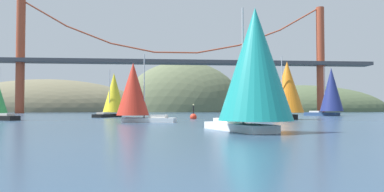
# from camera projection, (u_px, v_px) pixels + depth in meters

# --- Properties ---
(ground_plane) EXTENTS (360.00, 360.00, 0.00)m
(ground_plane) POSITION_uv_depth(u_px,v_px,m) (227.00, 131.00, 27.71)
(ground_plane) COLOR #2D4760
(headland_right) EXTENTS (83.80, 44.00, 24.69)m
(headland_right) POSITION_uv_depth(u_px,v_px,m) (300.00, 112.00, 167.32)
(headland_right) COLOR #4C5B3D
(headland_right) RESTS_ON ground_plane
(headland_left) EXTENTS (86.94, 44.00, 28.72)m
(headland_left) POSITION_uv_depth(u_px,v_px,m) (47.00, 112.00, 157.36)
(headland_left) COLOR #6B664C
(headland_left) RESTS_ON ground_plane
(headland_center) EXTENTS (56.19, 44.00, 45.70)m
(headland_center) POSITION_uv_depth(u_px,v_px,m) (183.00, 112.00, 162.56)
(headland_center) COLOR #5B6647
(headland_center) RESTS_ON ground_plane
(suspension_bridge) EXTENTS (139.23, 6.00, 38.01)m
(suspension_bridge) POSITION_uv_depth(u_px,v_px,m) (176.00, 60.00, 122.90)
(suspension_bridge) COLOR #A34228
(suspension_bridge) RESTS_ON ground_plane
(sailboat_yellow_sail) EXTENTS (6.15, 8.62, 9.21)m
(sailboat_yellow_sail) POSITION_uv_depth(u_px,v_px,m) (113.00, 94.00, 70.22)
(sailboat_yellow_sail) COLOR black
(sailboat_yellow_sail) RESTS_ON ground_plane
(sailboat_orange_sail) EXTENTS (8.67, 8.06, 9.72)m
(sailboat_orange_sail) POSITION_uv_depth(u_px,v_px,m) (287.00, 89.00, 55.27)
(sailboat_orange_sail) COLOR black
(sailboat_orange_sail) RESTS_ON ground_plane
(sailboat_teal_sail) EXTENTS (6.70, 10.09, 9.58)m
(sailboat_teal_sail) POSITION_uv_depth(u_px,v_px,m) (254.00, 67.00, 26.00)
(sailboat_teal_sail) COLOR white
(sailboat_teal_sail) RESTS_ON ground_plane
(sailboat_navy_sail) EXTENTS (7.98, 9.52, 11.25)m
(sailboat_navy_sail) POSITION_uv_depth(u_px,v_px,m) (331.00, 91.00, 80.27)
(sailboat_navy_sail) COLOR navy
(sailboat_navy_sail) RESTS_ON ground_plane
(sailboat_scarlet_sail) EXTENTS (7.91, 4.95, 8.47)m
(sailboat_scarlet_sail) POSITION_uv_depth(u_px,v_px,m) (134.00, 91.00, 44.59)
(sailboat_scarlet_sail) COLOR white
(sailboat_scarlet_sail) RESTS_ON ground_plane
(channel_buoy) EXTENTS (1.10, 1.10, 2.64)m
(channel_buoy) POSITION_uv_depth(u_px,v_px,m) (193.00, 117.00, 57.80)
(channel_buoy) COLOR red
(channel_buoy) RESTS_ON ground_plane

